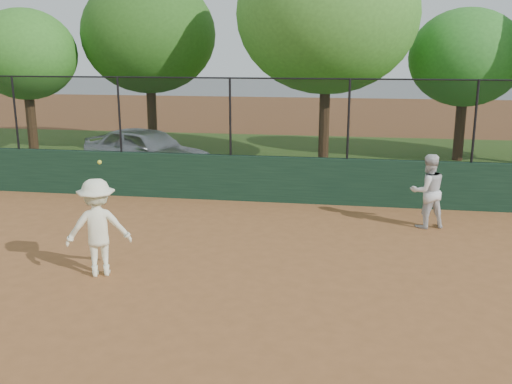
% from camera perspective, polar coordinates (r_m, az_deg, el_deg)
% --- Properties ---
extents(ground, '(80.00, 80.00, 0.00)m').
position_cam_1_polar(ground, '(9.53, -7.03, -10.02)').
color(ground, '#93592F').
rests_on(ground, ground).
extents(back_wall, '(26.00, 0.20, 1.20)m').
position_cam_1_polar(back_wall, '(14.92, -0.65, 1.37)').
color(back_wall, '#173421').
rests_on(back_wall, ground).
extents(grass_strip, '(36.00, 12.00, 0.01)m').
position_cam_1_polar(grass_strip, '(20.85, 2.23, 3.33)').
color(grass_strip, '#31551A').
rests_on(grass_strip, ground).
extents(parked_car, '(4.73, 3.24, 1.50)m').
position_cam_1_polar(parked_car, '(18.62, -10.88, 4.12)').
color(parked_car, silver).
rests_on(parked_car, ground).
extents(player_second, '(0.97, 0.86, 1.66)m').
position_cam_1_polar(player_second, '(13.18, 16.78, 0.09)').
color(player_second, silver).
rests_on(player_second, ground).
extents(player_main, '(1.28, 1.01, 2.14)m').
position_cam_1_polar(player_main, '(10.30, -15.51, -3.45)').
color(player_main, white).
rests_on(player_main, ground).
extents(fence_assembly, '(26.00, 0.06, 2.00)m').
position_cam_1_polar(fence_assembly, '(14.65, -0.78, 7.63)').
color(fence_assembly, black).
rests_on(fence_assembly, back_wall).
extents(tree_0, '(3.74, 3.40, 5.33)m').
position_cam_1_polar(tree_0, '(22.60, -22.10, 12.59)').
color(tree_0, '#4B301A').
rests_on(tree_0, ground).
extents(tree_1, '(5.04, 4.58, 6.61)m').
position_cam_1_polar(tree_1, '(22.44, -10.70, 15.21)').
color(tree_1, '#422D17').
rests_on(tree_1, ground).
extents(tree_2, '(5.93, 5.39, 7.55)m').
position_cam_1_polar(tree_2, '(19.40, 7.14, 17.22)').
color(tree_2, '#482D19').
rests_on(tree_2, ground).
extents(tree_3, '(3.90, 3.55, 5.29)m').
position_cam_1_polar(tree_3, '(21.52, 20.24, 12.46)').
color(tree_3, '#412615').
rests_on(tree_3, ground).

